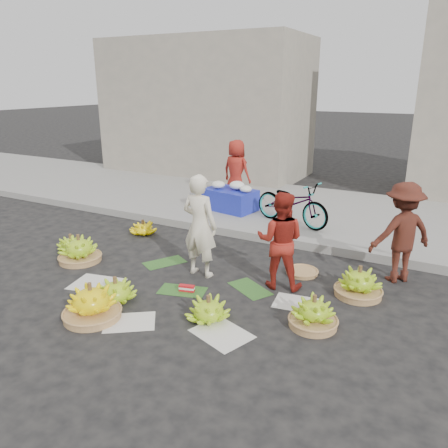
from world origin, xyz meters
The scene contains 23 objects.
ground centered at (0.00, 0.00, 0.00)m, with size 80.00×80.00×0.00m, color black.
curb centered at (0.00, 2.20, 0.07)m, with size 40.00×0.25×0.15m, color gray.
sidewalk centered at (0.00, 4.30, 0.06)m, with size 40.00×4.00×0.12m, color gray.
building_left centered at (-4.00, 7.20, 2.00)m, with size 6.00×3.00×4.00m, color gray.
newspaper_scatter centered at (0.00, -0.80, 0.00)m, with size 3.20×1.80×0.00m, color silver, non-canonical shape.
banana_leaves centered at (-0.10, 0.20, 0.00)m, with size 2.00×1.00×0.00m, color #25551C, non-canonical shape.
banana_bunch_0 centered at (-2.14, -0.09, 0.20)m, with size 0.70×0.70×0.46m.
banana_bunch_1 centered at (-0.71, -0.86, 0.15)m, with size 0.71×0.71×0.35m.
banana_bunch_2 centered at (-0.67, -1.33, 0.20)m, with size 0.69×0.69×0.47m.
banana_bunch_3 centered at (0.61, -0.70, 0.14)m, with size 0.60×0.60×0.33m.
banana_bunch_4 centered at (1.77, -0.24, 0.17)m, with size 0.57×0.57×0.40m.
banana_bunch_5 centered at (2.07, 0.81, 0.18)m, with size 0.62×0.62×0.43m.
banana_bunch_6 centered at (-2.63, 0.19, 0.13)m, with size 0.58×0.58×0.30m.
banana_bunch_7 centered at (-2.05, 1.43, 0.12)m, with size 0.55×0.55×0.29m.
basket_spare centered at (1.18, 1.12, 0.03)m, with size 0.46×0.46×0.05m, color #A07243.
incense_stack centered at (-0.03, -0.19, 0.05)m, with size 0.21×0.07×0.09m, color red.
vendor_cream centered at (-0.17, 0.40, 0.76)m, with size 0.56×0.37×1.53m, color #F2E7CC.
vendor_red centered at (1.02, 0.58, 0.69)m, with size 0.67×0.52×1.37m, color #AB281A.
man_striped centered at (2.46, 1.58, 0.73)m, with size 0.94×0.54×1.46m, color maroon.
flower_table centered at (-1.18, 3.35, 0.38)m, with size 1.18×0.86×0.63m.
grey_bucket centered at (-2.00, 3.26, 0.28)m, with size 0.28×0.28×0.32m, color gray.
flower_vendor centered at (-1.42, 4.09, 0.83)m, with size 0.69×0.45×1.41m, color #AB281A.
bicycle centered at (0.32, 3.02, 0.55)m, with size 1.63×0.57×0.86m, color gray.
Camera 1 is at (2.98, -4.75, 2.75)m, focal length 35.00 mm.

